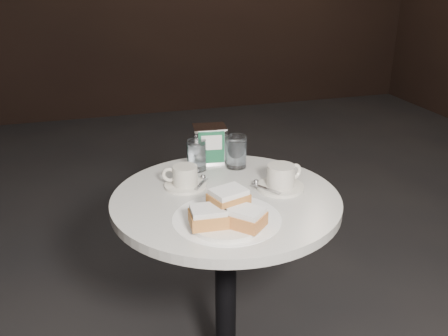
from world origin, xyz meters
TOP-DOWN VIEW (x-y plane):
  - cafe_table at (0.00, 0.00)m, footprint 0.70×0.70m
  - sugar_spill at (-0.04, -0.14)m, footprint 0.40×0.40m
  - beignet_plate at (-0.05, -0.18)m, footprint 0.25×0.25m
  - coffee_cup_left at (-0.10, 0.10)m, footprint 0.17×0.17m
  - coffee_cup_right at (0.18, 0.01)m, footprint 0.19×0.19m
  - water_glass_left at (-0.03, 0.23)m, footprint 0.09×0.09m
  - water_glass_right at (0.10, 0.21)m, footprint 0.09×0.09m
  - napkin_dispenser at (0.03, 0.29)m, footprint 0.12×0.11m

SIDE VIEW (x-z plane):
  - cafe_table at x=0.00m, z-range 0.17..0.92m
  - sugar_spill at x=-0.04m, z-range 0.74..0.75m
  - coffee_cup_left at x=-0.10m, z-range 0.74..0.81m
  - coffee_cup_right at x=0.18m, z-range 0.74..0.82m
  - beignet_plate at x=-0.05m, z-range 0.73..0.83m
  - water_glass_left at x=-0.03m, z-range 0.74..0.85m
  - water_glass_right at x=0.10m, z-range 0.74..0.86m
  - napkin_dispenser at x=0.03m, z-range 0.75..0.88m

